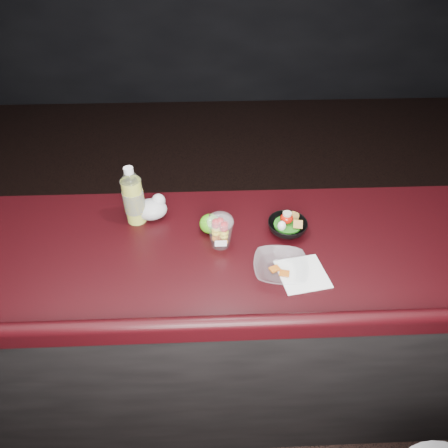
{
  "coord_description": "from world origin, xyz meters",
  "views": [
    {
      "loc": [
        -0.01,
        -0.77,
        2.04
      ],
      "look_at": [
        0.04,
        0.34,
        1.1
      ],
      "focal_mm": 32.0,
      "sensor_mm": 36.0,
      "label": 1
    }
  ],
  "objects_px": {
    "snack_bowl": "(287,226)",
    "fruit_cup": "(220,230)",
    "lemonade_bottle": "(134,199)",
    "takeout_bowl": "(280,268)",
    "green_apple": "(210,224)"
  },
  "relations": [
    {
      "from": "snack_bowl",
      "to": "fruit_cup",
      "type": "bearing_deg",
      "value": -166.35
    },
    {
      "from": "lemonade_bottle",
      "to": "fruit_cup",
      "type": "relative_size",
      "value": 1.76
    },
    {
      "from": "lemonade_bottle",
      "to": "fruit_cup",
      "type": "bearing_deg",
      "value": -25.44
    },
    {
      "from": "snack_bowl",
      "to": "takeout_bowl",
      "type": "relative_size",
      "value": 0.76
    },
    {
      "from": "snack_bowl",
      "to": "green_apple",
      "type": "bearing_deg",
      "value": 177.38
    },
    {
      "from": "lemonade_bottle",
      "to": "takeout_bowl",
      "type": "bearing_deg",
      "value": -30.23
    },
    {
      "from": "green_apple",
      "to": "takeout_bowl",
      "type": "relative_size",
      "value": 0.41
    },
    {
      "from": "green_apple",
      "to": "takeout_bowl",
      "type": "distance_m",
      "value": 0.33
    },
    {
      "from": "takeout_bowl",
      "to": "snack_bowl",
      "type": "bearing_deg",
      "value": 75.07
    },
    {
      "from": "takeout_bowl",
      "to": "green_apple",
      "type": "bearing_deg",
      "value": 136.23
    },
    {
      "from": "fruit_cup",
      "to": "takeout_bowl",
      "type": "bearing_deg",
      "value": -37.17
    },
    {
      "from": "snack_bowl",
      "to": "takeout_bowl",
      "type": "bearing_deg",
      "value": -104.93
    },
    {
      "from": "green_apple",
      "to": "snack_bowl",
      "type": "bearing_deg",
      "value": -2.62
    },
    {
      "from": "fruit_cup",
      "to": "takeout_bowl",
      "type": "relative_size",
      "value": 0.68
    },
    {
      "from": "snack_bowl",
      "to": "takeout_bowl",
      "type": "distance_m",
      "value": 0.22
    }
  ]
}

